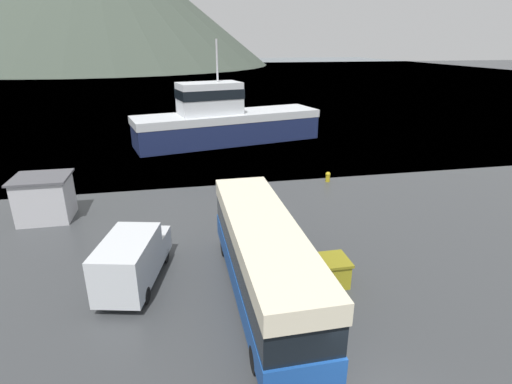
{
  "coord_description": "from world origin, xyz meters",
  "views": [
    {
      "loc": [
        -5.03,
        -8.01,
        10.13
      ],
      "look_at": [
        -0.82,
        13.03,
        2.0
      ],
      "focal_mm": 28.0,
      "sensor_mm": 36.0,
      "label": 1
    }
  ],
  "objects_px": {
    "delivery_van": "(133,259)",
    "storage_bin": "(331,271)",
    "tour_bus": "(263,256)",
    "fishing_boat": "(225,120)",
    "dock_kiosk": "(45,198)"
  },
  "relations": [
    {
      "from": "tour_bus",
      "to": "fishing_boat",
      "type": "relative_size",
      "value": 0.55
    },
    {
      "from": "fishing_boat",
      "to": "dock_kiosk",
      "type": "bearing_deg",
      "value": -50.18
    },
    {
      "from": "fishing_boat",
      "to": "storage_bin",
      "type": "bearing_deg",
      "value": -10.7
    },
    {
      "from": "delivery_van",
      "to": "dock_kiosk",
      "type": "relative_size",
      "value": 1.76
    },
    {
      "from": "dock_kiosk",
      "to": "fishing_boat",
      "type": "bearing_deg",
      "value": 53.18
    },
    {
      "from": "storage_bin",
      "to": "dock_kiosk",
      "type": "distance_m",
      "value": 17.39
    },
    {
      "from": "delivery_van",
      "to": "storage_bin",
      "type": "bearing_deg",
      "value": 2.34
    },
    {
      "from": "tour_bus",
      "to": "delivery_van",
      "type": "distance_m",
      "value": 5.79
    },
    {
      "from": "dock_kiosk",
      "to": "storage_bin",
      "type": "bearing_deg",
      "value": -34.69
    },
    {
      "from": "tour_bus",
      "to": "fishing_boat",
      "type": "xyz_separation_m",
      "value": [
        1.89,
        27.67,
        0.45
      ]
    },
    {
      "from": "storage_bin",
      "to": "fishing_boat",
      "type": "bearing_deg",
      "value": 92.66
    },
    {
      "from": "tour_bus",
      "to": "dock_kiosk",
      "type": "xyz_separation_m",
      "value": [
        -11.13,
        10.28,
        -0.56
      ]
    },
    {
      "from": "storage_bin",
      "to": "tour_bus",
      "type": "bearing_deg",
      "value": -172.96
    },
    {
      "from": "fishing_boat",
      "to": "dock_kiosk",
      "type": "xyz_separation_m",
      "value": [
        -13.02,
        -17.39,
        -1.02
      ]
    },
    {
      "from": "tour_bus",
      "to": "storage_bin",
      "type": "relative_size",
      "value": 7.5
    }
  ]
}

